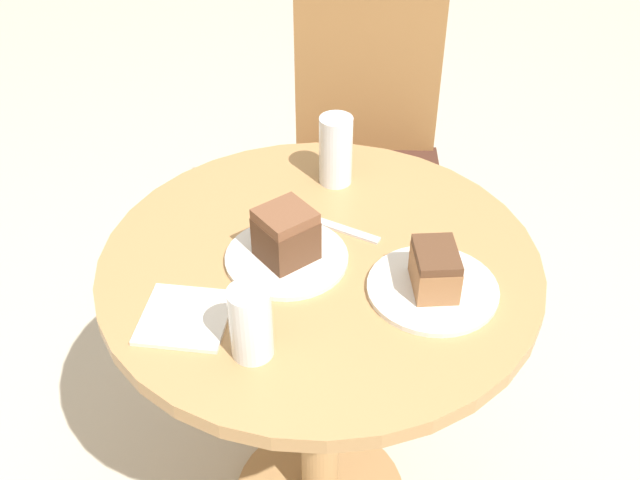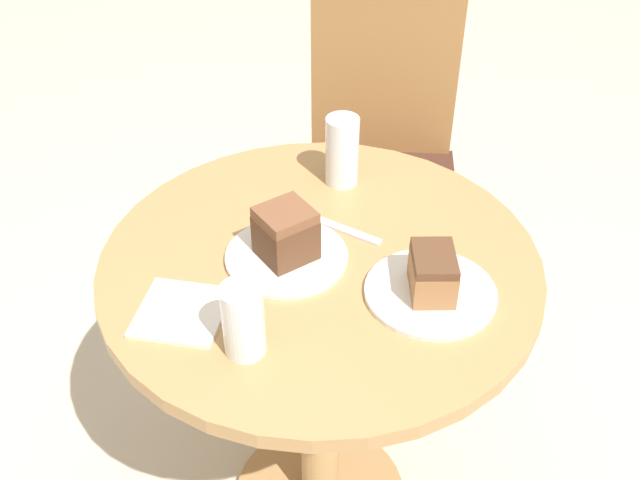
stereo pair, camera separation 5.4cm
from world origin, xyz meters
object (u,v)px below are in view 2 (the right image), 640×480
(glass_water, at_px, (244,323))
(glass_lemonade, at_px, (342,154))
(plate_far, at_px, (430,293))
(cake_slice_near, at_px, (286,233))
(chair, at_px, (380,159))
(cake_slice_far, at_px, (433,273))
(plate_near, at_px, (287,257))

(glass_water, bearing_deg, glass_lemonade, 83.97)
(plate_far, bearing_deg, cake_slice_near, 171.78)
(plate_far, distance_m, glass_lemonade, 0.38)
(plate_far, height_order, glass_lemonade, glass_lemonade)
(glass_lemonade, bearing_deg, glass_water, -96.03)
(chair, height_order, plate_far, chair)
(cake_slice_far, distance_m, glass_lemonade, 0.38)
(glass_lemonade, distance_m, glass_water, 0.50)
(plate_near, xyz_separation_m, plate_far, (0.26, -0.04, 0.00))
(chair, relative_size, cake_slice_near, 7.69)
(chair, bearing_deg, glass_lemonade, -98.97)
(plate_far, relative_size, cake_slice_far, 2.00)
(chair, distance_m, glass_water, 1.08)
(cake_slice_far, bearing_deg, plate_near, 171.78)
(cake_slice_near, distance_m, cake_slice_far, 0.27)
(plate_near, bearing_deg, glass_lemonade, 80.13)
(glass_lemonade, bearing_deg, cake_slice_far, -54.63)
(plate_near, distance_m, glass_water, 0.24)
(cake_slice_near, height_order, glass_water, glass_water)
(cake_slice_far, bearing_deg, cake_slice_near, 171.78)
(glass_water, bearing_deg, cake_slice_far, 35.27)
(cake_slice_near, bearing_deg, cake_slice_far, -8.22)
(plate_near, relative_size, plate_far, 0.98)
(plate_far, distance_m, cake_slice_near, 0.27)
(plate_far, xyz_separation_m, glass_lemonade, (-0.22, 0.31, 0.06))
(chair, relative_size, plate_near, 4.39)
(glass_lemonade, bearing_deg, plate_far, -54.63)
(cake_slice_near, bearing_deg, plate_near, -90.00)
(glass_lemonade, xyz_separation_m, glass_water, (-0.05, -0.50, -0.01))
(chair, distance_m, plate_far, 0.91)
(cake_slice_far, xyz_separation_m, glass_water, (-0.27, -0.19, 0.01))
(plate_far, relative_size, glass_water, 1.78)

